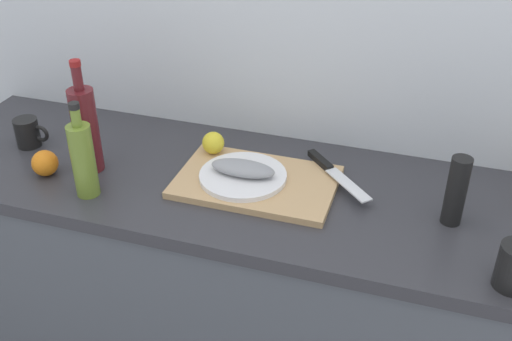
# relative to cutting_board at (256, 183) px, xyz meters

# --- Properties ---
(back_wall) EXTENTS (3.20, 0.05, 2.50)m
(back_wall) POSITION_rel_cutting_board_xyz_m (-0.04, 0.33, 0.34)
(back_wall) COLOR silver
(back_wall) RESTS_ON ground_plane
(kitchen_counter) EXTENTS (2.00, 0.60, 0.90)m
(kitchen_counter) POSITION_rel_cutting_board_xyz_m (-0.04, 0.00, -0.46)
(kitchen_counter) COLOR #4C5159
(kitchen_counter) RESTS_ON ground_plane
(cutting_board) EXTENTS (0.44, 0.29, 0.02)m
(cutting_board) POSITION_rel_cutting_board_xyz_m (0.00, 0.00, 0.00)
(cutting_board) COLOR tan
(cutting_board) RESTS_ON kitchen_counter
(white_plate) EXTENTS (0.25, 0.25, 0.01)m
(white_plate) POSITION_rel_cutting_board_xyz_m (-0.03, -0.00, 0.02)
(white_plate) COLOR white
(white_plate) RESTS_ON cutting_board
(fish_fillet) EXTENTS (0.19, 0.08, 0.04)m
(fish_fillet) POSITION_rel_cutting_board_xyz_m (-0.03, -0.00, 0.04)
(fish_fillet) COLOR gray
(fish_fillet) RESTS_ON white_plate
(chef_knife) EXTENTS (0.22, 0.23, 0.02)m
(chef_knife) POSITION_rel_cutting_board_xyz_m (0.19, 0.11, 0.02)
(chef_knife) COLOR silver
(chef_knife) RESTS_ON cutting_board
(lemon_0) EXTENTS (0.07, 0.07, 0.07)m
(lemon_0) POSITION_rel_cutting_board_xyz_m (-0.17, 0.11, 0.04)
(lemon_0) COLOR yellow
(lemon_0) RESTS_ON cutting_board
(olive_oil_bottle) EXTENTS (0.06, 0.06, 0.28)m
(olive_oil_bottle) POSITION_rel_cutting_board_xyz_m (-0.43, -0.18, 0.10)
(olive_oil_bottle) COLOR olive
(olive_oil_bottle) RESTS_ON kitchen_counter
(wine_bottle) EXTENTS (0.07, 0.07, 0.34)m
(wine_bottle) POSITION_rel_cutting_board_xyz_m (-0.49, -0.06, 0.12)
(wine_bottle) COLOR #59191E
(wine_bottle) RESTS_ON kitchen_counter
(coffee_mug_1) EXTENTS (0.11, 0.07, 0.09)m
(coffee_mug_1) POSITION_rel_cutting_board_xyz_m (-0.74, 0.01, 0.04)
(coffee_mug_1) COLOR black
(coffee_mug_1) RESTS_ON kitchen_counter
(orange_0) EXTENTS (0.08, 0.08, 0.08)m
(orange_0) POSITION_rel_cutting_board_xyz_m (-0.60, -0.13, 0.03)
(orange_0) COLOR orange
(orange_0) RESTS_ON kitchen_counter
(pepper_mill) EXTENTS (0.05, 0.05, 0.19)m
(pepper_mill) POSITION_rel_cutting_board_xyz_m (0.53, -0.01, 0.08)
(pepper_mill) COLOR black
(pepper_mill) RESTS_ON kitchen_counter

